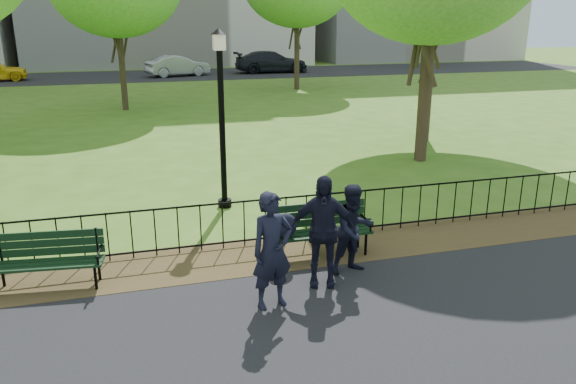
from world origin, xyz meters
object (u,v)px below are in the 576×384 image
object	(u,v)px
sedan_dark	(271,62)
sedan_silver	(177,66)
park_bench_left_a	(48,254)
lamppost	(222,114)
park_bench_main	(305,225)
person_mid	(354,229)
person_right	(322,231)
person_left	(272,251)

from	to	relation	value
sedan_dark	sedan_silver	bearing A→B (deg)	97.58
park_bench_left_a	sedan_silver	distance (m)	33.09
lamppost	park_bench_main	bearing A→B (deg)	-74.86
sedan_dark	person_mid	bearing A→B (deg)	169.01
person_mid	person_right	size ratio (longest dim) A/B	0.84
park_bench_main	park_bench_left_a	bearing A→B (deg)	179.54
park_bench_main	park_bench_left_a	xyz separation A→B (m)	(-4.19, 0.10, -0.08)
person_mid	sedan_silver	bearing A→B (deg)	77.50
person_left	sedan_dark	xyz separation A→B (m)	(9.18, 35.03, -0.07)
person_left	sedan_silver	distance (m)	34.33
lamppost	sedan_dark	distance (m)	31.69
park_bench_left_a	person_right	xyz separation A→B (m)	(4.13, -1.13, 0.36)
lamppost	person_left	size ratio (longest dim) A/B	2.22
person_right	sedan_silver	distance (m)	33.82
sedan_silver	park_bench_left_a	bearing A→B (deg)	154.02
person_right	sedan_dark	size ratio (longest dim) A/B	0.32
person_mid	sedan_silver	world-z (taller)	person_mid
lamppost	sedan_silver	xyz separation A→B (m)	(1.93, 29.59, -1.36)
park_bench_main	person_mid	size ratio (longest dim) A/B	1.19
person_left	person_right	world-z (taller)	person_right
person_mid	sedan_dark	xyz separation A→B (m)	(7.61, 34.29, 0.05)
sedan_silver	person_left	bearing A→B (deg)	159.73
park_bench_main	sedan_silver	xyz separation A→B (m)	(1.07, 32.77, 0.12)
person_left	sedan_dark	world-z (taller)	person_left
sedan_silver	person_right	bearing A→B (deg)	161.25
lamppost	person_right	xyz separation A→B (m)	(0.80, -4.21, -1.20)
person_mid	sedan_dark	distance (m)	35.12
person_right	park_bench_main	bearing A→B (deg)	104.56
park_bench_left_a	sedan_dark	distance (m)	35.64
park_bench_left_a	sedan_silver	xyz separation A→B (m)	(5.26, 32.66, 0.20)
person_mid	park_bench_left_a	bearing A→B (deg)	158.01
person_left	sedan_silver	size ratio (longest dim) A/B	0.39
person_right	sedan_dark	bearing A→B (deg)	94.53
park_bench_main	sedan_dark	world-z (taller)	sedan_dark
park_bench_left_a	person_left	bearing A→B (deg)	-19.49
park_bench_left_a	lamppost	size ratio (longest dim) A/B	0.45
park_bench_main	lamppost	bearing A→B (deg)	106.11
park_bench_main	person_left	distance (m)	1.82
park_bench_main	person_right	world-z (taller)	person_right
park_bench_main	sedan_dark	size ratio (longest dim) A/B	0.32
lamppost	person_mid	size ratio (longest dim) A/B	2.56
park_bench_main	person_left	size ratio (longest dim) A/B	1.03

